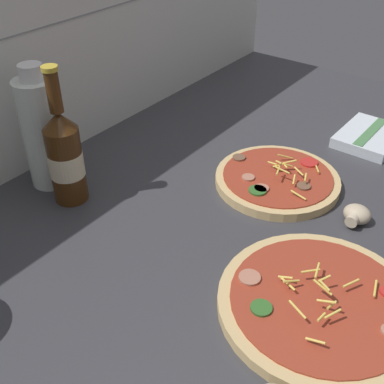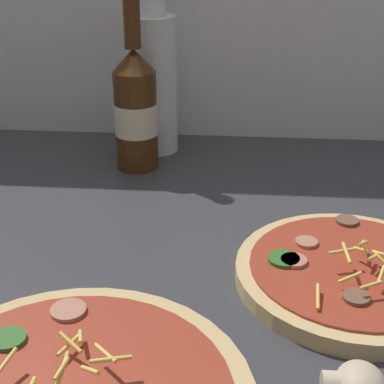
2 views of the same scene
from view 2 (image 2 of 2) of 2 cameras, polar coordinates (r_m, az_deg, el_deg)
name	(u,v)px [view 2 (image 2 of 2)]	position (r cm, az deg, el deg)	size (l,w,h in cm)	color
counter_slab	(214,289)	(64.86, 2.16, -9.39)	(160.00, 90.00, 2.50)	#38383D
pizza_far	(352,274)	(65.33, 15.26, -7.67)	(24.85, 24.85, 5.09)	tan
beer_bottle	(136,107)	(88.73, -5.50, 8.17)	(6.47, 6.47, 26.48)	#47280F
oil_bottle	(153,82)	(95.30, -3.80, 10.56)	(7.77, 7.77, 24.57)	silver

